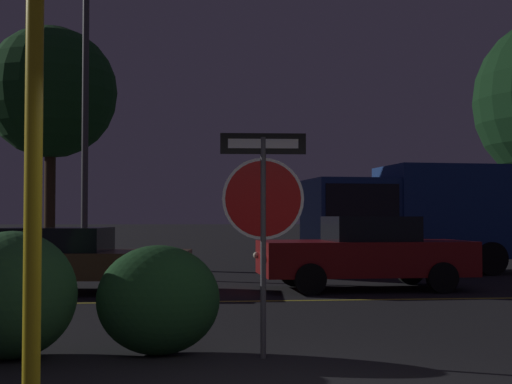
# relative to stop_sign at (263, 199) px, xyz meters

# --- Properties ---
(road_center_stripe) EXTENTS (42.44, 0.12, 0.01)m
(road_center_stripe) POSITION_rel_stop_sign_xyz_m (-0.05, 4.99, -1.66)
(road_center_stripe) COLOR gold
(road_center_stripe) RESTS_ON ground_plane
(stop_sign) EXTENTS (0.90, 0.07, 2.35)m
(stop_sign) POSITION_rel_stop_sign_xyz_m (0.00, 0.00, 0.00)
(stop_sign) COLOR #4C4C51
(stop_sign) RESTS_ON ground_plane
(yellow_pole_left) EXTENTS (0.12, 0.12, 3.14)m
(yellow_pole_left) POSITION_rel_stop_sign_xyz_m (-1.88, -2.30, -0.09)
(yellow_pole_left) COLOR yellow
(yellow_pole_left) RESTS_ON ground_plane
(hedge_bush_2) EXTENTS (1.34, 1.18, 1.33)m
(hedge_bush_2) POSITION_rel_stop_sign_xyz_m (-2.61, 0.23, -1.00)
(hedge_bush_2) COLOR #2D6633
(hedge_bush_2) RESTS_ON ground_plane
(hedge_bush_3) EXTENTS (1.32, 0.85, 1.17)m
(hedge_bush_3) POSITION_rel_stop_sign_xyz_m (-1.10, 0.28, -1.08)
(hedge_bush_3) COLOR #1E4C23
(hedge_bush_3) RESTS_ON ground_plane
(passing_car_2) EXTENTS (5.05, 2.42, 1.26)m
(passing_car_2) POSITION_rel_stop_sign_xyz_m (-3.19, 6.81, -1.01)
(passing_car_2) COLOR brown
(passing_car_2) RESTS_ON ground_plane
(passing_car_3) EXTENTS (4.33, 2.11, 1.48)m
(passing_car_3) POSITION_rel_stop_sign_xyz_m (2.82, 6.77, -0.92)
(passing_car_3) COLOR maroon
(passing_car_3) RESTS_ON ground_plane
(delivery_truck) EXTENTS (5.63, 2.85, 2.81)m
(delivery_truck) POSITION_rel_stop_sign_xyz_m (5.03, 10.80, -0.11)
(delivery_truck) COLOR navy
(delivery_truck) RESTS_ON ground_plane
(street_lamp) EXTENTS (0.53, 0.53, 7.61)m
(street_lamp) POSITION_rel_stop_sign_xyz_m (-3.26, 10.28, 3.61)
(street_lamp) COLOR #4C4C51
(street_lamp) RESTS_ON ground_plane
(tree_1) EXTENTS (3.86, 3.86, 7.06)m
(tree_1) POSITION_rel_stop_sign_xyz_m (-4.76, 13.87, 3.44)
(tree_1) COLOR #422D1E
(tree_1) RESTS_ON ground_plane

